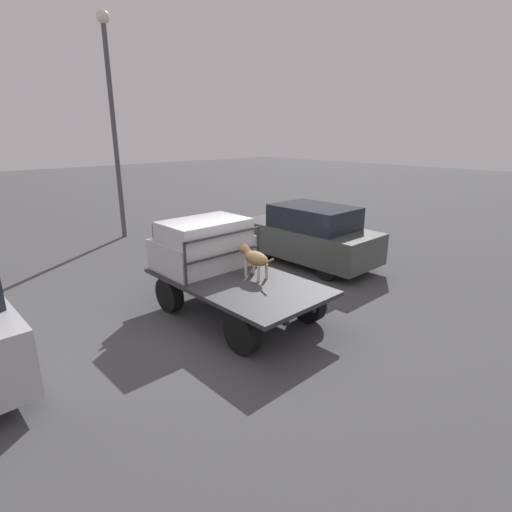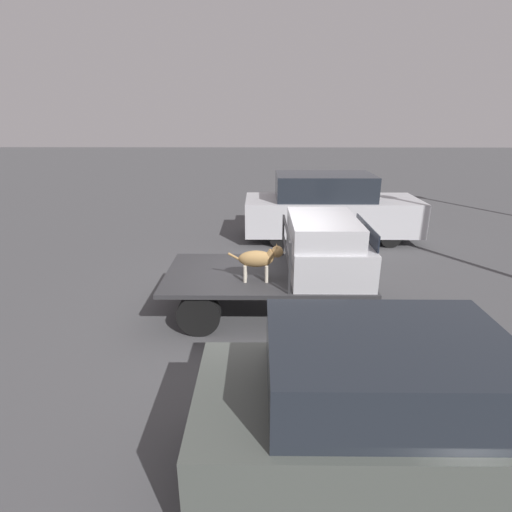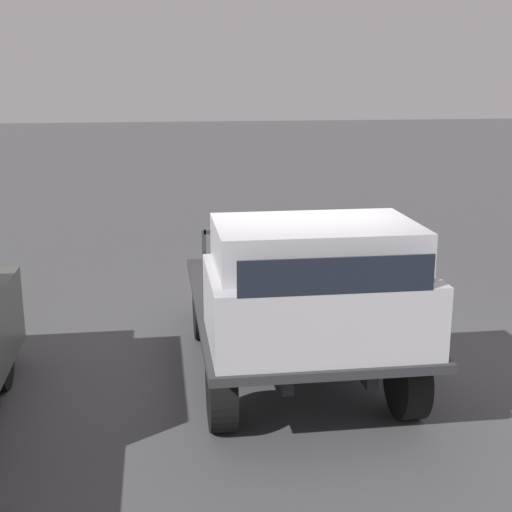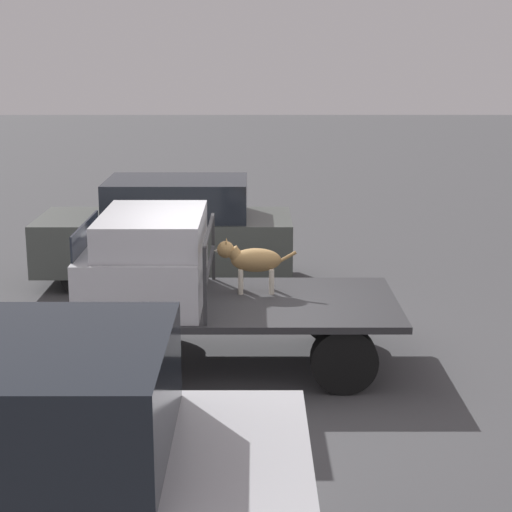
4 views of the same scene
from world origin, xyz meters
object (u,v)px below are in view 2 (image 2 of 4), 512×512
object	(u,v)px
dog	(260,258)
parked_sedan	(396,412)
flatbed_truck	(266,283)
parked_pickup_far	(329,208)

from	to	relation	value
dog	parked_sedan	distance (m)	3.68
parked_sedan	dog	bearing A→B (deg)	108.83
flatbed_truck	parked_sedan	bearing A→B (deg)	-71.96
dog	parked_pickup_far	distance (m)	5.56
dog	parked_sedan	bearing A→B (deg)	-49.50
parked_pickup_far	flatbed_truck	bearing A→B (deg)	-111.30
flatbed_truck	parked_pickup_far	bearing A→B (deg)	67.67
parked_sedan	parked_pickup_far	world-z (taller)	parked_pickup_far
parked_sedan	parked_pickup_far	xyz separation A→B (m)	(0.73, 8.56, 0.12)
parked_pickup_far	dog	bearing A→B (deg)	-110.96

